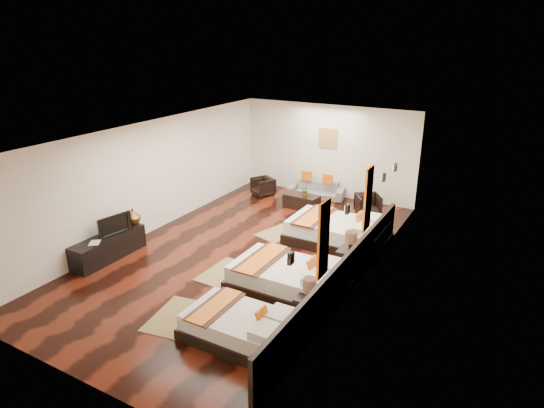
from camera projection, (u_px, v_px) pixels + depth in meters
The scene contains 30 objects.
floor at pixel (245, 252), 10.77m from camera, with size 5.50×9.50×0.01m, color black.
ceiling at pixel (242, 133), 9.80m from camera, with size 5.50×9.50×0.01m, color white.
back_wall at pixel (328, 151), 14.17m from camera, with size 5.50×0.01×2.80m, color silver.
left_wall at pixel (150, 178), 11.55m from camera, with size 0.01×9.50×2.80m, color silver.
right_wall at pixel (363, 218), 9.02m from camera, with size 0.01×9.50×2.80m, color silver.
headboard_panel at pixel (343, 279), 8.71m from camera, with size 0.08×6.60×0.90m, color black.
bed_near at pixel (241, 326), 7.64m from camera, with size 1.85×1.16×0.71m.
bed_mid at pixel (289, 279), 9.03m from camera, with size 2.23×1.40×0.85m.
bed_far at pixel (339, 232), 11.12m from camera, with size 2.34×1.47×0.89m.
nightstand_a at pixel (309, 306), 8.11m from camera, with size 0.43×0.43×0.84m.
nightstand_b at pixel (350, 258), 9.75m from camera, with size 0.48×0.48×0.95m.
jute_mat_near at pixel (175, 316), 8.33m from camera, with size 0.75×1.20×0.01m, color olive.
jute_mat_mid at pixel (224, 272), 9.86m from camera, with size 0.75×1.20×0.01m, color olive.
jute_mat_far at pixel (281, 232), 11.84m from camera, with size 0.75×1.20×0.01m, color olive.
tv_console at pixel (109, 247), 10.40m from camera, with size 0.50×1.80×0.55m, color black.
tv at pixel (113, 224), 10.33m from camera, with size 0.81×0.11×0.47m, color black.
book at pixel (90, 243), 9.91m from camera, with size 0.21×0.28×0.03m, color black.
figurine at pixel (133, 216), 10.90m from camera, with size 0.35×0.35×0.37m, color brown.
sofa at pixel (317, 190), 14.29m from camera, with size 1.70×0.66×0.50m, color slate.
armchair_left at pixel (263, 186), 14.48m from camera, with size 0.60×0.62×0.56m, color black.
armchair_right at pixel (368, 205), 12.92m from camera, with size 0.63×0.65×0.59m, color black.
coffee_table at pixel (302, 201), 13.44m from camera, with size 1.00×0.50×0.40m, color black.
table_plant at pixel (305, 191), 13.25m from camera, with size 0.26×0.23×0.29m, color #326220.
orange_panel_a at pixel (323, 239), 7.37m from camera, with size 0.04×0.40×1.30m, color #D86014.
orange_panel_b at pixel (368, 199), 9.17m from camera, with size 0.04×0.40×1.30m, color #D86014.
sconce_near at pixel (290, 258), 6.43m from camera, with size 0.07×0.12×0.18m.
sconce_mid at pixel (347, 209), 8.23m from camera, with size 0.07×0.12×0.18m.
sconce_far at pixel (384, 177), 10.03m from camera, with size 0.07×0.12×0.18m.
sconce_lounge at pixel (395, 167), 10.76m from camera, with size 0.07×0.12×0.18m.
gold_artwork at pixel (328, 138), 14.01m from camera, with size 0.60×0.04×0.60m, color #AD873F.
Camera 1 is at (5.31, -8.16, 4.78)m, focal length 30.72 mm.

